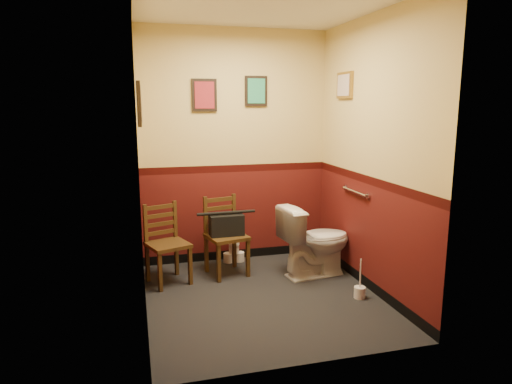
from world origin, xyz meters
TOP-DOWN VIEW (x-y plane):
  - floor at (0.00, 0.00)m, footprint 2.20×2.40m
  - ceiling at (0.00, 0.00)m, footprint 2.20×2.40m
  - wall_back at (0.00, 1.20)m, footprint 2.20×0.00m
  - wall_front at (0.00, -1.20)m, footprint 2.20×0.00m
  - wall_left at (-1.10, 0.00)m, footprint 0.00×2.40m
  - wall_right at (1.10, 0.00)m, footprint 0.00×2.40m
  - grab_bar at (1.07, 0.25)m, footprint 0.05×0.56m
  - framed_print_back_a at (-0.35, 1.18)m, footprint 0.28×0.04m
  - framed_print_back_b at (0.25, 1.18)m, footprint 0.26×0.04m
  - framed_print_left at (-1.08, 0.10)m, footprint 0.04×0.30m
  - framed_print_right at (1.08, 0.60)m, footprint 0.04×0.34m
  - toilet at (0.72, 0.44)m, footprint 0.84×0.54m
  - toilet_brush at (0.91, -0.25)m, footprint 0.11×0.11m
  - chair_left at (-0.86, 0.65)m, footprint 0.50×0.50m
  - chair_right at (-0.22, 0.74)m, footprint 0.48×0.48m
  - handbag at (-0.21, 0.70)m, footprint 0.37×0.19m
  - tp_stack at (-0.05, 1.08)m, footprint 0.25×0.15m

SIDE VIEW (x-z plane):
  - floor at x=0.00m, z-range 0.00..0.00m
  - toilet_brush at x=0.91m, z-range -0.13..0.26m
  - tp_stack at x=-0.05m, z-range -0.03..0.30m
  - toilet at x=0.72m, z-range 0.00..0.77m
  - chair_left at x=-0.86m, z-range 0.00..0.83m
  - chair_right at x=-0.22m, z-range 0.00..0.86m
  - handbag at x=-0.21m, z-range 0.43..0.70m
  - grab_bar at x=1.07m, z-range 0.92..0.98m
  - wall_back at x=0.00m, z-range 0.00..2.70m
  - wall_front at x=0.00m, z-range 0.00..2.70m
  - wall_left at x=-1.10m, z-range 0.00..2.70m
  - wall_right at x=1.10m, z-range 0.00..2.70m
  - framed_print_left at x=-1.08m, z-range 1.66..2.04m
  - framed_print_back_a at x=-0.35m, z-range 1.77..2.13m
  - framed_print_back_b at x=0.25m, z-range 1.83..2.17m
  - framed_print_right at x=1.08m, z-range 1.91..2.19m
  - ceiling at x=0.00m, z-range 2.70..2.70m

